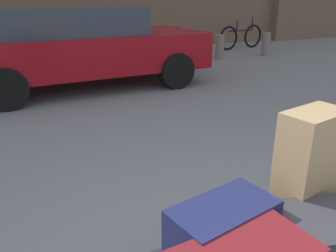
% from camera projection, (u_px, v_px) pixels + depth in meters
% --- Properties ---
extents(suitcase_charcoal_front_left, '(0.64, 0.50, 0.27)m').
position_uv_depth(suitcase_charcoal_front_left, '(335.00, 237.00, 1.73)').
color(suitcase_charcoal_front_left, '#2D2D33').
rests_on(suitcase_charcoal_front_left, luggage_cart).
extents(duffel_bag_navy_rear_left, '(0.57, 0.38, 0.34)m').
position_uv_depth(duffel_bag_navy_rear_left, '(222.00, 236.00, 1.68)').
color(duffel_bag_navy_rear_left, '#191E47').
rests_on(duffel_bag_navy_rear_left, luggage_cart).
extents(suitcase_tan_center, '(0.41, 0.28, 0.70)m').
position_uv_depth(suitcase_tan_center, '(308.00, 170.00, 1.95)').
color(suitcase_tan_center, '#9E7F56').
rests_on(suitcase_tan_center, luggage_cart).
extents(parked_car, '(4.37, 2.07, 1.42)m').
position_uv_depth(parked_car, '(81.00, 45.00, 6.16)').
color(parked_car, maroon).
rests_on(parked_car, ground_plane).
extents(bicycle_leaning, '(1.75, 0.31, 0.96)m').
position_uv_depth(bicycle_leaning, '(241.00, 37.00, 10.80)').
color(bicycle_leaning, black).
rests_on(bicycle_leaning, ground_plane).
extents(bollard_kerb_near, '(0.22, 0.22, 0.63)m').
position_uv_depth(bollard_kerb_near, '(172.00, 50.00, 8.52)').
color(bollard_kerb_near, '#72665B').
rests_on(bollard_kerb_near, ground_plane).
extents(bollard_kerb_mid, '(0.22, 0.22, 0.63)m').
position_uv_depth(bollard_kerb_mid, '(220.00, 47.00, 9.06)').
color(bollard_kerb_mid, '#72665B').
rests_on(bollard_kerb_mid, ground_plane).
extents(bollard_kerb_far, '(0.22, 0.22, 0.63)m').
position_uv_depth(bollard_kerb_far, '(266.00, 44.00, 9.65)').
color(bollard_kerb_far, '#72665B').
rests_on(bollard_kerb_far, ground_plane).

